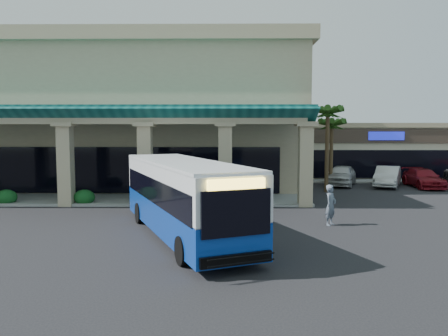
{
  "coord_description": "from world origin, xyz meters",
  "views": [
    {
      "loc": [
        1.69,
        -19.2,
        4.31
      ],
      "look_at": [
        1.44,
        4.86,
        2.2
      ],
      "focal_mm": 35.0,
      "sensor_mm": 36.0,
      "label": 1
    }
  ],
  "objects_px": {
    "car_silver": "(342,175)",
    "car_red": "(423,178)",
    "transit_bus": "(184,199)",
    "pedestrian": "(331,205)",
    "car_white": "(387,177)"
  },
  "relations": [
    {
      "from": "car_silver",
      "to": "car_red",
      "type": "xyz_separation_m",
      "value": [
        5.84,
        -1.09,
        -0.11
      ]
    },
    {
      "from": "transit_bus",
      "to": "pedestrian",
      "type": "xyz_separation_m",
      "value": [
        6.43,
        2.16,
        -0.61
      ]
    },
    {
      "from": "car_red",
      "to": "pedestrian",
      "type": "bearing_deg",
      "value": -125.39
    },
    {
      "from": "transit_bus",
      "to": "car_white",
      "type": "relative_size",
      "value": 2.35
    },
    {
      "from": "car_red",
      "to": "car_silver",
      "type": "bearing_deg",
      "value": 171.29
    },
    {
      "from": "car_red",
      "to": "car_white",
      "type": "bearing_deg",
      "value": 173.04
    },
    {
      "from": "car_silver",
      "to": "car_white",
      "type": "bearing_deg",
      "value": 9.83
    },
    {
      "from": "car_white",
      "to": "car_red",
      "type": "height_order",
      "value": "car_white"
    },
    {
      "from": "car_silver",
      "to": "car_white",
      "type": "relative_size",
      "value": 1.01
    },
    {
      "from": "transit_bus",
      "to": "car_white",
      "type": "bearing_deg",
      "value": 25.66
    },
    {
      "from": "pedestrian",
      "to": "car_white",
      "type": "distance_m",
      "value": 15.48
    },
    {
      "from": "transit_bus",
      "to": "car_silver",
      "type": "xyz_separation_m",
      "value": [
        10.59,
        16.42,
        -0.73
      ]
    },
    {
      "from": "pedestrian",
      "to": "car_white",
      "type": "height_order",
      "value": "pedestrian"
    },
    {
      "from": "pedestrian",
      "to": "car_red",
      "type": "distance_m",
      "value": 16.53
    },
    {
      "from": "transit_bus",
      "to": "car_red",
      "type": "distance_m",
      "value": 22.48
    }
  ]
}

